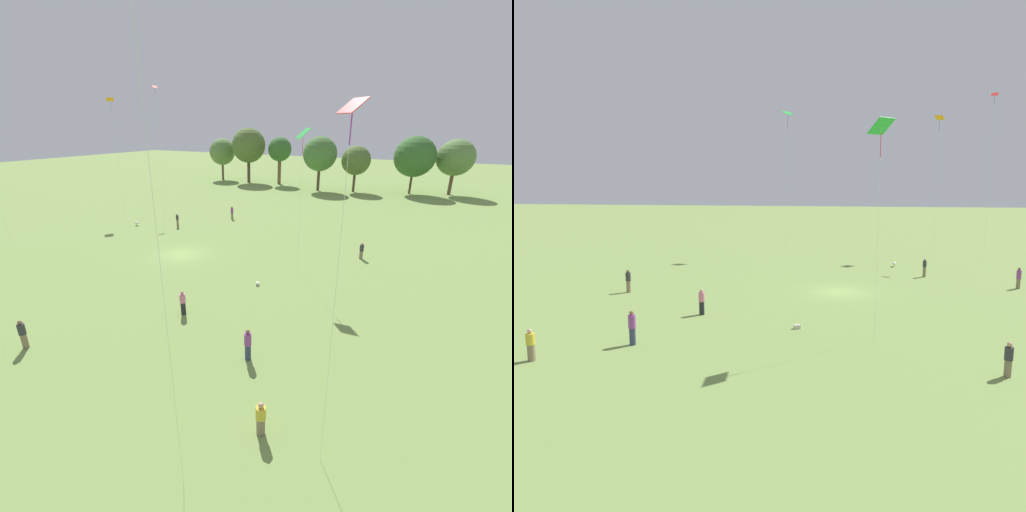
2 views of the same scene
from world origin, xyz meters
The scene contains 14 objects.
ground_plane centered at (0.00, 0.00, 0.00)m, with size 240.00×240.00×0.00m, color #7A994C.
person_0 centered at (2.25, -16.57, 0.91)m, with size 0.56×0.56×1.83m.
person_1 centered at (7.85, -9.08, 0.87)m, with size 0.49×0.49×1.75m.
person_2 centered at (17.18, -15.26, 0.81)m, with size 0.62×0.62×1.65m.
person_3 centered at (-7.19, 7.80, 0.88)m, with size 0.42×0.42×1.75m.
person_4 centered at (14.24, -11.23, 0.95)m, with size 0.53×0.53×1.91m.
person_5 centered at (16.25, 7.55, 0.83)m, with size 0.53×0.53×1.66m.
person_6 centered at (-3.18, 14.61, 0.88)m, with size 0.39×0.39×1.76m.
kite_0 centered at (-19.64, -6.05, 15.70)m, with size 1.48×1.49×16.58m.
kite_2 centered at (11.82, 1.88, 11.38)m, with size 1.48×1.50×12.08m.
kite_5 centered at (-16.27, 15.54, 15.86)m, with size 0.78×0.83×17.64m.
kite_6 centered at (-20.49, 11.00, 14.94)m, with size 1.26×1.28×15.90m.
dog_0 centered at (-12.30, 5.69, 0.32)m, with size 0.73×0.41×0.48m.
picnic_bag_0 centered at (10.16, -2.57, 0.12)m, with size 0.36×0.45×0.24m.
Camera 2 is at (39.15, -0.42, 9.03)m, focal length 35.00 mm.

